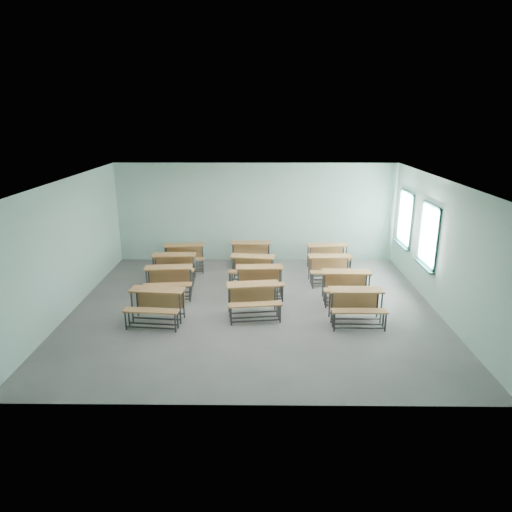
{
  "coord_description": "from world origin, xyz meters",
  "views": [
    {
      "loc": [
        0.16,
        -10.54,
        4.65
      ],
      "look_at": [
        0.03,
        1.2,
        1.0
      ],
      "focal_mm": 32.0,
      "sensor_mm": 36.0,
      "label": 1
    }
  ],
  "objects_px": {
    "desk_unit_r1c2": "(347,282)",
    "desk_unit_r2c0": "(174,264)",
    "desk_unit_r0c1": "(253,295)",
    "desk_unit_r2c2": "(331,265)",
    "desk_unit_r3c2": "(328,253)",
    "desk_unit_r1c0": "(169,277)",
    "desk_unit_r1c1": "(260,277)",
    "desk_unit_r3c1": "(251,251)",
    "desk_unit_r2c1": "(252,265)",
    "desk_unit_r0c0": "(156,301)",
    "desk_unit_r3c0": "(184,253)",
    "desk_unit_r0c2": "(356,301)"
  },
  "relations": [
    {
      "from": "desk_unit_r0c0",
      "to": "desk_unit_r0c2",
      "type": "distance_m",
      "value": 4.63
    },
    {
      "from": "desk_unit_r1c0",
      "to": "desk_unit_r1c1",
      "type": "relative_size",
      "value": 1.02
    },
    {
      "from": "desk_unit_r0c0",
      "to": "desk_unit_r3c2",
      "type": "height_order",
      "value": "same"
    },
    {
      "from": "desk_unit_r3c0",
      "to": "desk_unit_r3c2",
      "type": "bearing_deg",
      "value": -6.09
    },
    {
      "from": "desk_unit_r0c2",
      "to": "desk_unit_r2c1",
      "type": "xyz_separation_m",
      "value": [
        -2.46,
        2.59,
        0.0
      ]
    },
    {
      "from": "desk_unit_r3c1",
      "to": "desk_unit_r0c0",
      "type": "bearing_deg",
      "value": -119.02
    },
    {
      "from": "desk_unit_r3c0",
      "to": "desk_unit_r1c1",
      "type": "bearing_deg",
      "value": -48.6
    },
    {
      "from": "desk_unit_r0c1",
      "to": "desk_unit_r3c1",
      "type": "relative_size",
      "value": 1.06
    },
    {
      "from": "desk_unit_r0c1",
      "to": "desk_unit_r2c1",
      "type": "relative_size",
      "value": 1.01
    },
    {
      "from": "desk_unit_r3c2",
      "to": "desk_unit_r1c0",
      "type": "bearing_deg",
      "value": -159.44
    },
    {
      "from": "desk_unit_r1c1",
      "to": "desk_unit_r1c2",
      "type": "distance_m",
      "value": 2.27
    },
    {
      "from": "desk_unit_r1c0",
      "to": "desk_unit_r3c2",
      "type": "distance_m",
      "value": 5.04
    },
    {
      "from": "desk_unit_r1c2",
      "to": "desk_unit_r2c0",
      "type": "distance_m",
      "value": 4.95
    },
    {
      "from": "desk_unit_r0c0",
      "to": "desk_unit_r0c2",
      "type": "bearing_deg",
      "value": 5.96
    },
    {
      "from": "desk_unit_r1c0",
      "to": "desk_unit_r2c0",
      "type": "xyz_separation_m",
      "value": [
        -0.08,
        1.13,
        0.0
      ]
    },
    {
      "from": "desk_unit_r1c1",
      "to": "desk_unit_r2c0",
      "type": "relative_size",
      "value": 1.0
    },
    {
      "from": "desk_unit_r1c0",
      "to": "desk_unit_r1c1",
      "type": "height_order",
      "value": "same"
    },
    {
      "from": "desk_unit_r1c1",
      "to": "desk_unit_r3c0",
      "type": "xyz_separation_m",
      "value": [
        -2.36,
        2.12,
        0.0
      ]
    },
    {
      "from": "desk_unit_r0c1",
      "to": "desk_unit_r3c2",
      "type": "relative_size",
      "value": 1.02
    },
    {
      "from": "desk_unit_r0c1",
      "to": "desk_unit_r2c2",
      "type": "height_order",
      "value": "same"
    },
    {
      "from": "desk_unit_r0c1",
      "to": "desk_unit_r3c1",
      "type": "height_order",
      "value": "same"
    },
    {
      "from": "desk_unit_r1c1",
      "to": "desk_unit_r1c2",
      "type": "bearing_deg",
      "value": -12.82
    },
    {
      "from": "desk_unit_r0c0",
      "to": "desk_unit_r2c0",
      "type": "xyz_separation_m",
      "value": [
        -0.1,
        2.75,
        0.0
      ]
    },
    {
      "from": "desk_unit_r0c2",
      "to": "desk_unit_r1c0",
      "type": "bearing_deg",
      "value": 160.93
    },
    {
      "from": "desk_unit_r3c1",
      "to": "desk_unit_r1c2",
      "type": "bearing_deg",
      "value": -49.63
    },
    {
      "from": "desk_unit_r2c0",
      "to": "desk_unit_r3c1",
      "type": "relative_size",
      "value": 1.02
    },
    {
      "from": "desk_unit_r2c1",
      "to": "desk_unit_r3c2",
      "type": "xyz_separation_m",
      "value": [
        2.34,
        1.21,
        0.0
      ]
    },
    {
      "from": "desk_unit_r1c0",
      "to": "desk_unit_r0c1",
      "type": "bearing_deg",
      "value": -34.03
    },
    {
      "from": "desk_unit_r2c2",
      "to": "desk_unit_r1c0",
      "type": "bearing_deg",
      "value": -169.35
    },
    {
      "from": "desk_unit_r1c0",
      "to": "desk_unit_r1c2",
      "type": "bearing_deg",
      "value": -9.27
    },
    {
      "from": "desk_unit_r0c1",
      "to": "desk_unit_r2c0",
      "type": "height_order",
      "value": "same"
    },
    {
      "from": "desk_unit_r1c0",
      "to": "desk_unit_r1c1",
      "type": "xyz_separation_m",
      "value": [
        2.41,
        0.05,
        0.0
      ]
    },
    {
      "from": "desk_unit_r3c2",
      "to": "desk_unit_r0c1",
      "type": "bearing_deg",
      "value": -128.67
    },
    {
      "from": "desk_unit_r0c0",
      "to": "desk_unit_r2c0",
      "type": "height_order",
      "value": "same"
    },
    {
      "from": "desk_unit_r0c1",
      "to": "desk_unit_r1c0",
      "type": "relative_size",
      "value": 1.02
    },
    {
      "from": "desk_unit_r2c0",
      "to": "desk_unit_r0c0",
      "type": "bearing_deg",
      "value": -91.35
    },
    {
      "from": "desk_unit_r0c0",
      "to": "desk_unit_r0c1",
      "type": "xyz_separation_m",
      "value": [
        2.24,
        0.38,
        0.0
      ]
    },
    {
      "from": "desk_unit_r2c1",
      "to": "desk_unit_r3c2",
      "type": "height_order",
      "value": "same"
    },
    {
      "from": "desk_unit_r2c2",
      "to": "desk_unit_r3c0",
      "type": "distance_m",
      "value": 4.53
    },
    {
      "from": "desk_unit_r2c2",
      "to": "desk_unit_r3c0",
      "type": "xyz_separation_m",
      "value": [
        -4.39,
        1.13,
        0.0
      ]
    },
    {
      "from": "desk_unit_r0c0",
      "to": "desk_unit_r2c1",
      "type": "xyz_separation_m",
      "value": [
        2.17,
        2.62,
        0.0
      ]
    },
    {
      "from": "desk_unit_r0c0",
      "to": "desk_unit_r1c0",
      "type": "xyz_separation_m",
      "value": [
        -0.03,
        1.62,
        0.0
      ]
    },
    {
      "from": "desk_unit_r2c0",
      "to": "desk_unit_r2c2",
      "type": "relative_size",
      "value": 1.01
    },
    {
      "from": "desk_unit_r2c1",
      "to": "desk_unit_r2c0",
      "type": "bearing_deg",
      "value": -176.27
    },
    {
      "from": "desk_unit_r3c0",
      "to": "desk_unit_r3c1",
      "type": "relative_size",
      "value": 1.05
    },
    {
      "from": "desk_unit_r0c1",
      "to": "desk_unit_r3c0",
      "type": "relative_size",
      "value": 1.01
    },
    {
      "from": "desk_unit_r0c0",
      "to": "desk_unit_r1c0",
      "type": "relative_size",
      "value": 1.0
    },
    {
      "from": "desk_unit_r2c1",
      "to": "desk_unit_r0c2",
      "type": "bearing_deg",
      "value": -39.53
    },
    {
      "from": "desk_unit_r0c2",
      "to": "desk_unit_r1c0",
      "type": "height_order",
      "value": "same"
    },
    {
      "from": "desk_unit_r0c0",
      "to": "desk_unit_r1c1",
      "type": "xyz_separation_m",
      "value": [
        2.39,
        1.68,
        0.0
      ]
    }
  ]
}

